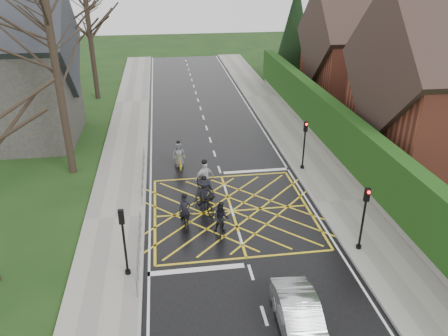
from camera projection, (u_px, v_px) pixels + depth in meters
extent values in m
plane|color=black|center=(232.00, 211.00, 22.82)|extent=(120.00, 120.00, 0.00)
cube|color=black|center=(232.00, 211.00, 22.82)|extent=(9.00, 80.00, 0.01)
cube|color=gray|center=(342.00, 202.00, 23.56)|extent=(3.00, 80.00, 0.15)
cube|color=gray|center=(115.00, 219.00, 22.02)|extent=(3.00, 80.00, 0.15)
cube|color=slate|center=(333.00, 151.00, 29.02)|extent=(0.50, 38.00, 0.70)
cube|color=#1A3C10|center=(336.00, 126.00, 28.26)|extent=(0.90, 38.00, 2.80)
cube|color=brown|center=(361.00, 68.00, 39.46)|extent=(9.00, 8.00, 6.00)
cube|color=#32231E|center=(366.00, 35.00, 38.21)|extent=(9.80, 8.80, 8.80)
cube|color=brown|center=(400.00, 3.00, 37.42)|extent=(0.70, 0.70, 1.60)
cylinder|color=black|center=(292.00, 74.00, 47.13)|extent=(0.50, 0.50, 1.20)
cone|color=black|center=(295.00, 32.00, 45.22)|extent=(4.60, 4.60, 10.00)
cube|color=#2D2B28|center=(13.00, 93.00, 30.27)|extent=(8.00, 7.00, 7.00)
cube|color=#26282D|center=(2.00, 43.00, 28.80)|extent=(8.80, 7.80, 7.80)
cylinder|color=black|center=(59.00, 85.00, 24.63)|extent=(0.44, 0.44, 11.00)
cylinder|color=black|center=(65.00, 50.00, 31.42)|extent=(0.44, 0.44, 12.00)
cylinder|color=black|center=(91.00, 44.00, 39.08)|extent=(0.44, 0.44, 10.00)
cylinder|color=slate|center=(138.00, 241.00, 18.67)|extent=(0.05, 5.00, 0.05)
cylinder|color=slate|center=(139.00, 250.00, 18.87)|extent=(0.04, 5.00, 0.04)
cylinder|color=slate|center=(137.00, 290.00, 16.66)|extent=(0.04, 0.04, 1.00)
cylinder|color=slate|center=(141.00, 220.00, 21.12)|extent=(0.04, 0.04, 1.00)
cylinder|color=slate|center=(142.00, 167.00, 25.36)|extent=(0.05, 6.00, 0.05)
cylinder|color=slate|center=(143.00, 174.00, 25.55)|extent=(0.04, 6.00, 0.04)
cylinder|color=slate|center=(142.00, 200.00, 22.90)|extent=(0.04, 0.04, 1.00)
cylinder|color=slate|center=(144.00, 154.00, 28.25)|extent=(0.04, 0.04, 1.00)
cylinder|color=black|center=(304.00, 148.00, 26.57)|extent=(0.10, 0.10, 3.00)
cylinder|color=black|center=(302.00, 168.00, 27.16)|extent=(0.24, 0.24, 0.30)
cube|color=black|center=(306.00, 126.00, 25.96)|extent=(0.22, 0.16, 0.62)
sphere|color=#FF0C0C|center=(307.00, 124.00, 25.78)|extent=(0.14, 0.14, 0.14)
cylinder|color=black|center=(363.00, 223.00, 19.08)|extent=(0.10, 0.10, 3.00)
cylinder|color=black|center=(358.00, 248.00, 19.67)|extent=(0.24, 0.24, 0.30)
cube|color=black|center=(367.00, 195.00, 18.47)|extent=(0.22, 0.16, 0.62)
sphere|color=#FF0C0C|center=(369.00, 192.00, 18.29)|extent=(0.14, 0.14, 0.14)
cylinder|color=black|center=(125.00, 246.00, 17.51)|extent=(0.10, 0.10, 3.00)
cylinder|color=black|center=(128.00, 273.00, 18.09)|extent=(0.24, 0.24, 0.30)
cube|color=black|center=(121.00, 217.00, 16.90)|extent=(0.22, 0.16, 0.62)
sphere|color=#FF0C0C|center=(121.00, 211.00, 16.93)|extent=(0.14, 0.14, 0.14)
imported|color=black|center=(185.00, 218.00, 21.36)|extent=(0.69, 1.84, 0.96)
imported|color=black|center=(185.00, 211.00, 21.30)|extent=(0.60, 0.41, 1.63)
sphere|color=black|center=(184.00, 196.00, 20.94)|extent=(0.26, 0.26, 0.26)
imported|color=black|center=(221.00, 224.00, 20.75)|extent=(0.82, 1.76, 1.02)
imported|color=black|center=(221.00, 219.00, 20.72)|extent=(0.86, 0.74, 1.56)
sphere|color=black|center=(221.00, 204.00, 20.37)|extent=(0.24, 0.24, 0.24)
imported|color=black|center=(205.00, 202.00, 22.64)|extent=(1.41, 2.18, 1.08)
imported|color=black|center=(204.00, 194.00, 22.56)|extent=(1.35, 1.06, 1.83)
sphere|color=black|center=(204.00, 178.00, 22.16)|extent=(0.29, 0.29, 0.29)
imported|color=black|center=(205.00, 184.00, 24.18)|extent=(1.32, 2.17, 1.26)
imported|color=silver|center=(205.00, 178.00, 24.12)|extent=(1.22, 0.85, 1.93)
sphere|color=black|center=(204.00, 162.00, 23.70)|extent=(0.30, 0.30, 0.30)
imported|color=#B49B16|center=(179.00, 160.00, 27.49)|extent=(0.81, 1.85, 0.94)
imported|color=#55575C|center=(179.00, 154.00, 27.44)|extent=(0.83, 0.59, 1.60)
sphere|color=black|center=(178.00, 142.00, 27.08)|extent=(0.25, 0.25, 0.25)
imported|color=silver|center=(300.00, 319.00, 15.13)|extent=(1.52, 3.98, 1.29)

